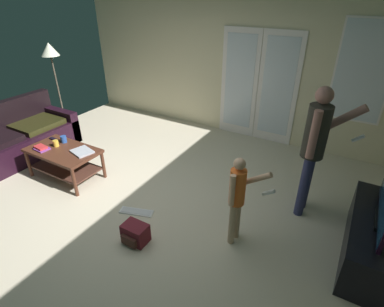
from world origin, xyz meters
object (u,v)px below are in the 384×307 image
(backpack, at_px, (135,234))
(loose_keyboard, at_px, (136,212))
(tv_stand, at_px, (372,239))
(laptop_closed, at_px, (82,152))
(cup_near_edge, at_px, (56,143))
(coffee_table, at_px, (64,157))
(person_adult, at_px, (315,143))
(book_stack, at_px, (41,148))
(leather_couch, at_px, (16,140))
(tv_remote_black, at_px, (54,139))
(cup_by_laptop, at_px, (64,139))
(person_child, at_px, (238,194))
(floor_lamp, at_px, (51,56))

(backpack, bearing_deg, loose_keyboard, 128.76)
(tv_stand, relative_size, backpack, 4.91)
(tv_stand, xyz_separation_m, backpack, (-2.31, -1.10, -0.13))
(loose_keyboard, relative_size, laptop_closed, 1.51)
(laptop_closed, relative_size, cup_near_edge, 3.11)
(coffee_table, distance_m, person_adult, 3.50)
(person_adult, relative_size, book_stack, 7.35)
(leather_couch, distance_m, coffee_table, 1.26)
(cup_near_edge, bearing_deg, tv_remote_black, 150.72)
(person_adult, relative_size, cup_by_laptop, 15.66)
(cup_by_laptop, relative_size, book_stack, 0.47)
(coffee_table, relative_size, cup_by_laptop, 10.19)
(backpack, bearing_deg, person_child, 31.51)
(backpack, height_order, loose_keyboard, backpack)
(leather_couch, bearing_deg, book_stack, -10.06)
(person_adult, distance_m, backpack, 2.33)
(person_adult, distance_m, cup_near_edge, 3.62)
(person_child, bearing_deg, cup_near_edge, -179.32)
(laptop_closed, bearing_deg, leather_couch, -163.25)
(person_child, relative_size, book_stack, 4.80)
(floor_lamp, bearing_deg, cup_near_edge, -41.40)
(leather_couch, bearing_deg, tv_stand, 5.76)
(person_adult, xyz_separation_m, book_stack, (-3.56, -1.14, -0.50))
(leather_couch, distance_m, tv_remote_black, 0.90)
(person_child, xyz_separation_m, book_stack, (-3.01, -0.21, -0.15))
(leather_couch, height_order, tv_stand, leather_couch)
(person_child, bearing_deg, loose_keyboard, -171.18)
(floor_lamp, distance_m, book_stack, 2.12)
(person_child, relative_size, backpack, 3.78)
(tv_stand, relative_size, cup_by_laptop, 13.27)
(cup_near_edge, distance_m, book_stack, 0.21)
(cup_near_edge, bearing_deg, cup_by_laptop, 92.63)
(coffee_table, xyz_separation_m, tv_remote_black, (-0.38, 0.15, 0.14))
(person_adult, bearing_deg, cup_by_laptop, -166.72)
(laptop_closed, distance_m, tv_remote_black, 0.71)
(backpack, distance_m, laptop_closed, 1.63)
(tv_stand, xyz_separation_m, person_child, (-1.34, -0.50, 0.40))
(tv_stand, height_order, tv_remote_black, tv_remote_black)
(coffee_table, height_order, person_adult, person_adult)
(person_adult, height_order, laptop_closed, person_adult)
(coffee_table, relative_size, person_child, 1.00)
(laptop_closed, bearing_deg, tv_stand, 21.61)
(cup_by_laptop, bearing_deg, cup_near_edge, -87.37)
(backpack, xyz_separation_m, book_stack, (-2.04, 0.38, 0.38))
(coffee_table, height_order, loose_keyboard, coffee_table)
(backpack, distance_m, tv_remote_black, 2.30)
(laptop_closed, bearing_deg, cup_near_edge, -158.29)
(person_adult, distance_m, loose_keyboard, 2.37)
(book_stack, bearing_deg, tv_remote_black, 110.97)
(person_adult, bearing_deg, laptop_closed, -163.09)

